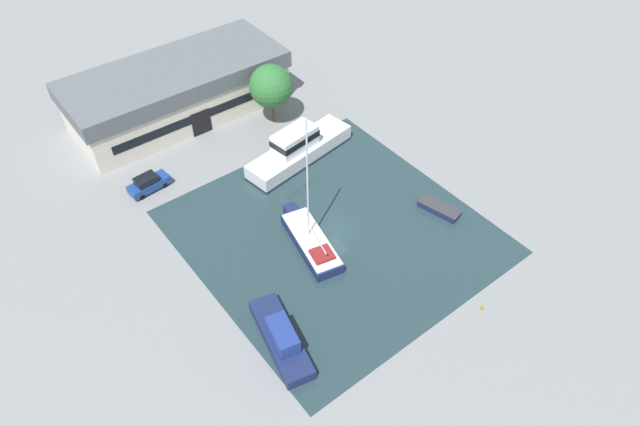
{
  "coord_description": "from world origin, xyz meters",
  "views": [
    {
      "loc": [
        -24.26,
        -29.08,
        39.96
      ],
      "look_at": [
        0.0,
        2.04,
        1.0
      ],
      "focal_mm": 32.0,
      "sensor_mm": 36.0,
      "label": 1
    }
  ],
  "objects_px": {
    "quay_tree_near_building": "(271,86)",
    "cabin_boat": "(281,338)",
    "warehouse_building": "(178,90)",
    "parked_car": "(148,183)",
    "motor_cruiser": "(298,149)",
    "sailboat_moored": "(311,240)",
    "small_dinghy": "(439,208)"
  },
  "relations": [
    {
      "from": "quay_tree_near_building",
      "to": "sailboat_moored",
      "type": "bearing_deg",
      "value": -114.66
    },
    {
      "from": "cabin_boat",
      "to": "small_dinghy",
      "type": "bearing_deg",
      "value": 20.32
    },
    {
      "from": "sailboat_moored",
      "to": "motor_cruiser",
      "type": "bearing_deg",
      "value": 71.03
    },
    {
      "from": "quay_tree_near_building",
      "to": "sailboat_moored",
      "type": "distance_m",
      "value": 20.79
    },
    {
      "from": "quay_tree_near_building",
      "to": "motor_cruiser",
      "type": "relative_size",
      "value": 0.54
    },
    {
      "from": "warehouse_building",
      "to": "cabin_boat",
      "type": "distance_m",
      "value": 35.19
    },
    {
      "from": "cabin_boat",
      "to": "warehouse_building",
      "type": "bearing_deg",
      "value": 87.47
    },
    {
      "from": "motor_cruiser",
      "to": "small_dinghy",
      "type": "height_order",
      "value": "motor_cruiser"
    },
    {
      "from": "warehouse_building",
      "to": "motor_cruiser",
      "type": "xyz_separation_m",
      "value": [
        5.92,
        -15.78,
        -1.73
      ]
    },
    {
      "from": "parked_car",
      "to": "cabin_boat",
      "type": "height_order",
      "value": "cabin_boat"
    },
    {
      "from": "warehouse_building",
      "to": "sailboat_moored",
      "type": "bearing_deg",
      "value": -91.25
    },
    {
      "from": "sailboat_moored",
      "to": "parked_car",
      "type": "bearing_deg",
      "value": 129.61
    },
    {
      "from": "cabin_boat",
      "to": "parked_car",
      "type": "bearing_deg",
      "value": 102.9
    },
    {
      "from": "parked_car",
      "to": "small_dinghy",
      "type": "relative_size",
      "value": 0.96
    },
    {
      "from": "parked_car",
      "to": "small_dinghy",
      "type": "bearing_deg",
      "value": 41.27
    },
    {
      "from": "warehouse_building",
      "to": "motor_cruiser",
      "type": "distance_m",
      "value": 16.94
    },
    {
      "from": "parked_car",
      "to": "cabin_boat",
      "type": "xyz_separation_m",
      "value": [
        0.15,
        -23.59,
        -0.0
      ]
    },
    {
      "from": "small_dinghy",
      "to": "sailboat_moored",
      "type": "bearing_deg",
      "value": -31.74
    },
    {
      "from": "quay_tree_near_building",
      "to": "sailboat_moored",
      "type": "xyz_separation_m",
      "value": [
        -8.49,
        -18.5,
        -4.22
      ]
    },
    {
      "from": "sailboat_moored",
      "to": "small_dinghy",
      "type": "height_order",
      "value": "sailboat_moored"
    },
    {
      "from": "motor_cruiser",
      "to": "small_dinghy",
      "type": "relative_size",
      "value": 2.95
    },
    {
      "from": "quay_tree_near_building",
      "to": "cabin_boat",
      "type": "height_order",
      "value": "quay_tree_near_building"
    },
    {
      "from": "parked_car",
      "to": "motor_cruiser",
      "type": "xyz_separation_m",
      "value": [
        15.2,
        -5.46,
        0.56
      ]
    },
    {
      "from": "quay_tree_near_building",
      "to": "small_dinghy",
      "type": "xyz_separation_m",
      "value": [
        4.39,
        -22.71,
        -4.52
      ]
    },
    {
      "from": "warehouse_building",
      "to": "small_dinghy",
      "type": "height_order",
      "value": "warehouse_building"
    },
    {
      "from": "motor_cruiser",
      "to": "small_dinghy",
      "type": "xyz_separation_m",
      "value": [
        6.17,
        -15.23,
        -1.08
      ]
    },
    {
      "from": "warehouse_building",
      "to": "quay_tree_near_building",
      "type": "distance_m",
      "value": 11.45
    },
    {
      "from": "warehouse_building",
      "to": "sailboat_moored",
      "type": "height_order",
      "value": "sailboat_moored"
    },
    {
      "from": "parked_car",
      "to": "cabin_boat",
      "type": "distance_m",
      "value": 23.59
    },
    {
      "from": "parked_car",
      "to": "quay_tree_near_building",
      "type": "bearing_deg",
      "value": 92.12
    },
    {
      "from": "warehouse_building",
      "to": "motor_cruiser",
      "type": "bearing_deg",
      "value": -68.99
    },
    {
      "from": "parked_car",
      "to": "motor_cruiser",
      "type": "relative_size",
      "value": 0.32
    }
  ]
}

